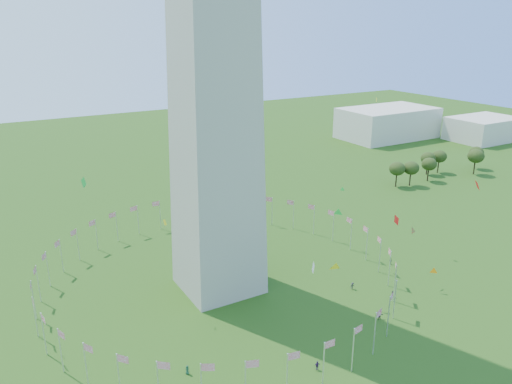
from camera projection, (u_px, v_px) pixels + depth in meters
flag_ring at (219, 269)px, 116.61m from camera, size 80.24×80.24×9.00m
gov_building_east_a at (387, 123)px, 268.64m from camera, size 50.00×30.00×16.00m
gov_building_east_b at (484, 129)px, 263.71m from camera, size 35.00×25.00×12.00m
kites_aloft at (347, 237)px, 98.44m from camera, size 108.59×75.13×36.35m
tree_line_east at (439, 166)px, 199.82m from camera, size 53.20×15.71×10.30m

